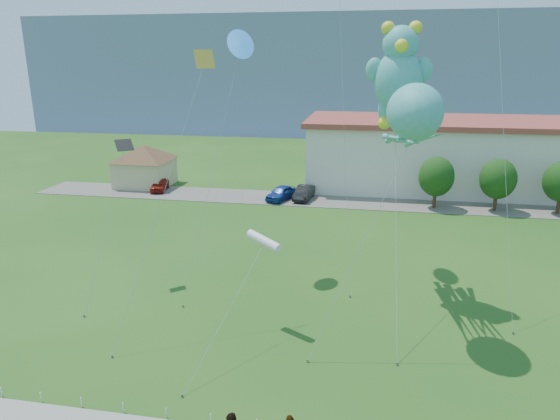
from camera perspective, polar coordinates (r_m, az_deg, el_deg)
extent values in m
plane|color=#1F4D15|center=(23.66, 0.64, -22.06)|extent=(160.00, 160.00, 0.00)
cube|color=#59544C|center=(55.31, 6.71, 1.05)|extent=(70.00, 6.00, 0.06)
cube|color=slate|center=(138.26, 9.31, 15.49)|extent=(160.00, 50.00, 25.00)
cube|color=tan|center=(63.76, -15.16, 4.12)|extent=(6.00, 6.00, 3.20)
pyramid|color=brown|center=(63.29, -15.33, 6.33)|extent=(9.20, 9.20, 1.80)
cylinder|color=white|center=(27.47, -29.23, -17.70)|extent=(0.05, 0.05, 0.50)
cylinder|color=white|center=(26.35, -25.66, -18.71)|extent=(0.05, 0.05, 0.50)
cylinder|color=white|center=(25.34, -21.75, -19.72)|extent=(0.05, 0.05, 0.50)
cylinder|color=white|center=(24.46, -17.48, -20.72)|extent=(0.05, 0.05, 0.50)
cylinder|color=white|center=(23.71, -12.86, -21.68)|extent=(0.05, 0.05, 0.50)
cylinder|color=white|center=(23.11, -7.91, -22.54)|extent=(0.05, 0.05, 0.50)
cylinder|color=#3F2B19|center=(54.42, 17.24, 1.31)|extent=(0.36, 0.36, 2.20)
ellipsoid|color=#14380F|center=(53.89, 17.45, 3.67)|extent=(3.60, 3.60, 4.14)
cylinder|color=#3F2B19|center=(55.51, 23.38, 0.97)|extent=(0.36, 0.36, 2.20)
ellipsoid|color=#14380F|center=(54.99, 23.66, 3.28)|extent=(3.60, 3.60, 4.14)
cylinder|color=#3F2B19|center=(57.21, 29.23, 0.64)|extent=(0.36, 0.36, 2.20)
imported|color=maroon|center=(60.81, -13.59, 2.84)|extent=(2.44, 4.42, 1.43)
imported|color=navy|center=(55.12, 0.11, 1.97)|extent=(3.23, 4.86, 1.54)
imported|color=black|center=(55.36, 2.76, 1.99)|extent=(2.09, 4.70, 1.50)
ellipsoid|color=teal|center=(26.82, 15.18, 10.79)|extent=(2.89, 3.75, 2.89)
sphere|color=white|center=(25.62, 14.26, 11.30)|extent=(0.45, 0.45, 0.45)
sphere|color=white|center=(25.71, 16.59, 11.15)|extent=(0.45, 0.45, 0.45)
cylinder|color=slate|center=(26.68, 3.18, -16.85)|extent=(0.10, 0.10, 0.16)
cylinder|color=gray|center=(25.48, 9.21, -4.15)|extent=(4.79, 3.53, 11.37)
ellipsoid|color=teal|center=(31.92, 13.36, 14.11)|extent=(2.93, 2.49, 3.66)
sphere|color=teal|center=(31.91, 13.63, 17.95)|extent=(2.14, 2.14, 2.14)
sphere|color=yellow|center=(31.93, 12.25, 19.66)|extent=(0.79, 0.79, 0.79)
sphere|color=yellow|center=(32.00, 15.24, 19.46)|extent=(0.79, 0.79, 0.79)
sphere|color=yellow|center=(31.01, 13.70, 17.79)|extent=(0.79, 0.79, 0.79)
ellipsoid|color=teal|center=(31.87, 10.72, 15.48)|extent=(1.01, 0.72, 1.42)
ellipsoid|color=teal|center=(32.01, 16.16, 15.13)|extent=(1.01, 0.72, 1.42)
ellipsoid|color=teal|center=(32.00, 11.93, 11.17)|extent=(0.90, 0.79, 1.47)
ellipsoid|color=teal|center=(32.07, 14.39, 11.02)|extent=(0.90, 0.79, 1.47)
sphere|color=yellow|center=(31.86, 11.85, 9.72)|extent=(0.79, 0.79, 0.79)
sphere|color=yellow|center=(31.92, 14.31, 9.57)|extent=(0.79, 0.79, 0.79)
cylinder|color=slate|center=(27.08, 13.24, -16.76)|extent=(0.10, 0.10, 0.16)
cylinder|color=gray|center=(28.84, 13.14, -2.53)|extent=(0.45, 9.23, 10.77)
cylinder|color=slate|center=(33.32, 7.99, -9.73)|extent=(0.10, 0.10, 0.16)
cylinder|color=gray|center=(34.33, 7.32, 9.63)|extent=(2.03, 8.32, 21.04)
cube|color=black|center=(35.05, -17.38, 7.10)|extent=(1.29, 1.29, 0.86)
cylinder|color=slate|center=(32.89, -21.48, -11.19)|extent=(0.10, 0.10, 0.16)
cylinder|color=gray|center=(33.53, -19.34, -1.85)|extent=(0.35, 6.29, 9.09)
cube|color=gold|center=(29.68, -8.62, 16.70)|extent=(1.29, 1.29, 0.86)
cylinder|color=slate|center=(28.38, -18.64, -15.56)|extent=(0.10, 0.10, 0.16)
cylinder|color=gray|center=(27.80, -13.53, 0.83)|extent=(3.24, 7.45, 14.56)
cylinder|color=white|center=(27.85, -1.87, -3.53)|extent=(0.50, 2.25, 0.87)
cylinder|color=slate|center=(24.81, -11.13, -20.09)|extent=(0.10, 0.10, 0.16)
cylinder|color=gray|center=(26.00, -6.09, -11.48)|extent=(2.37, 7.22, 4.85)
cone|color=#2681DA|center=(35.46, -4.54, 18.46)|extent=(1.80, 1.33, 1.33)
cylinder|color=slate|center=(32.37, -11.02, -10.73)|extent=(0.10, 0.10, 0.16)
cylinder|color=gray|center=(32.78, -7.69, 4.45)|extent=(2.12, 7.68, 15.60)
cylinder|color=slate|center=(31.82, 25.09, -12.61)|extent=(0.10, 0.10, 0.16)
cylinder|color=gray|center=(32.99, 24.25, 7.11)|extent=(1.19, 9.59, 19.99)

